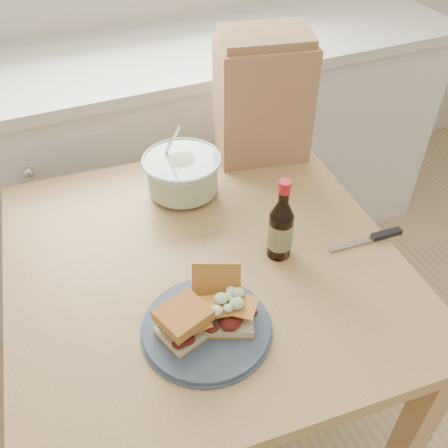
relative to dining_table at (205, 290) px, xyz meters
name	(u,v)px	position (x,y,z in m)	size (l,w,h in m)	color
cabinet_run	(158,159)	(0.15, 0.92, -0.20)	(2.50, 0.64, 0.94)	white
dining_table	(205,290)	(0.00, 0.00, 0.00)	(1.01, 1.01, 0.78)	tan
plate	(206,328)	(-0.08, -0.20, 0.12)	(0.27, 0.27, 0.02)	#3D4E63
sandwich_left	(184,322)	(-0.12, -0.20, 0.17)	(0.12, 0.11, 0.07)	#CAB98E
sandwich_right	(223,302)	(-0.03, -0.18, 0.16)	(0.14, 0.19, 0.09)	#CAB98E
coleslaw_bowl	(183,176)	(0.05, 0.27, 0.17)	(0.22, 0.22, 0.22)	silver
beer_bottle	(281,228)	(0.18, -0.06, 0.20)	(0.06, 0.06, 0.22)	black
knife	(378,237)	(0.43, -0.11, 0.12)	(0.21, 0.03, 0.01)	silver
paper_bag	(263,102)	(0.34, 0.37, 0.29)	(0.27, 0.18, 0.35)	#AA7E52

